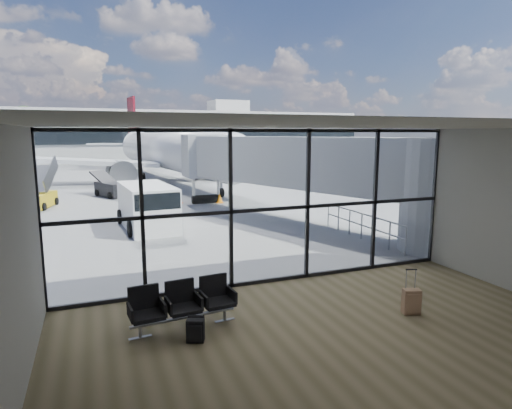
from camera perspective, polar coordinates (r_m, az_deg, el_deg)
ground at (r=51.59m, az=-15.65°, el=4.23°), size 220.00×220.00×0.00m
lounge_shell at (r=8.12m, az=15.22°, el=-2.97°), size 12.02×8.01×4.51m
glass_curtain_wall at (r=12.32m, az=1.93°, el=-0.40°), size 12.10×0.12×4.50m
jet_bridge at (r=20.70m, az=6.86°, el=4.95°), size 8.00×16.50×4.33m
apron_railing at (r=18.31m, az=13.89°, el=-2.29°), size 0.06×5.46×1.11m
far_terminal at (r=73.27m, az=-17.92°, el=8.85°), size 80.00×12.20×11.00m
tree_5 at (r=83.83m, az=-28.38°, el=9.34°), size 6.27×6.27×9.03m
seating_row at (r=10.04m, az=-9.83°, el=-12.70°), size 2.39×0.87×1.06m
backpack at (r=9.46m, az=-8.09°, el=-16.24°), size 0.43×0.43×0.55m
suitcase at (r=11.27m, az=20.03°, el=-12.04°), size 0.47×0.39×1.11m
airliner at (r=42.07m, az=-11.87°, el=6.97°), size 29.57×34.39×8.87m
service_van at (r=20.36m, az=-14.23°, el=-0.24°), size 2.55×4.79×2.02m
belt_loader at (r=31.66m, az=-18.70°, el=2.06°), size 2.66×3.87×1.70m
mobile_stairs at (r=28.57m, az=-27.32°, el=0.77°), size 2.42×3.70×2.40m
traffic_cone_a at (r=27.28m, az=-4.89°, el=0.84°), size 0.44×0.44×0.63m
traffic_cone_c at (r=27.59m, az=-10.24°, el=0.84°), size 0.45×0.45×0.65m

